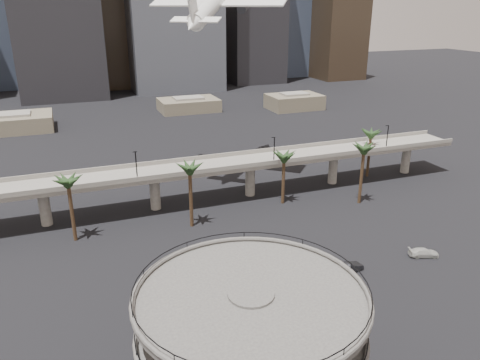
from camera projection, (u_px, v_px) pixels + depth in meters
name	position (u px, v px, depth m)	size (l,w,h in m)	color
parking_ramp	(251.00, 349.00, 45.59)	(22.20, 22.20, 17.35)	#464441
overpass	(204.00, 171.00, 102.42)	(130.00, 9.30, 14.70)	slate
palm_trees	(267.00, 158.00, 98.08)	(76.40, 18.40, 14.00)	#41301C
low_buildings	(156.00, 110.00, 182.66)	(135.00, 27.50, 6.80)	#675F4C
car_a	(312.00, 269.00, 76.38)	(1.93, 4.81, 1.64)	red
car_b	(349.00, 267.00, 76.95)	(1.75, 5.01, 1.65)	black
car_c	(424.00, 253.00, 81.74)	(2.09, 5.15, 1.49)	#BBBCB7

